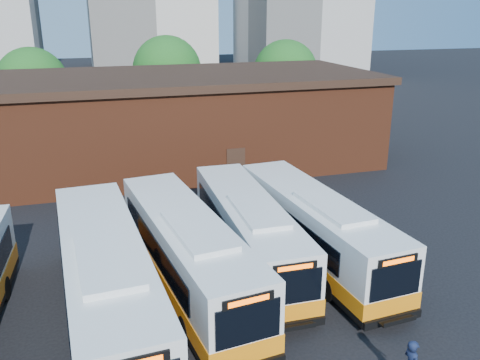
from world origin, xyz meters
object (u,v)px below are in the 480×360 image
object	(u,v)px
bus_east	(314,230)
bus_midwest	(187,256)
bus_mideast	(248,234)
bus_west	(106,287)

from	to	relation	value
bus_east	bus_midwest	bearing A→B (deg)	-175.99
bus_mideast	bus_west	bearing A→B (deg)	-152.03
bus_midwest	bus_east	world-z (taller)	bus_midwest
bus_mideast	bus_east	distance (m)	2.94
bus_west	bus_mideast	bearing A→B (deg)	22.87
bus_mideast	bus_east	bearing A→B (deg)	-10.12
bus_west	bus_mideast	size ratio (longest dim) A/B	1.13
bus_midwest	bus_mideast	xyz separation A→B (m)	(2.95, 1.44, -0.07)
bus_midwest	bus_east	size ratio (longest dim) A/B	1.03
bus_midwest	bus_east	bearing A→B (deg)	1.44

